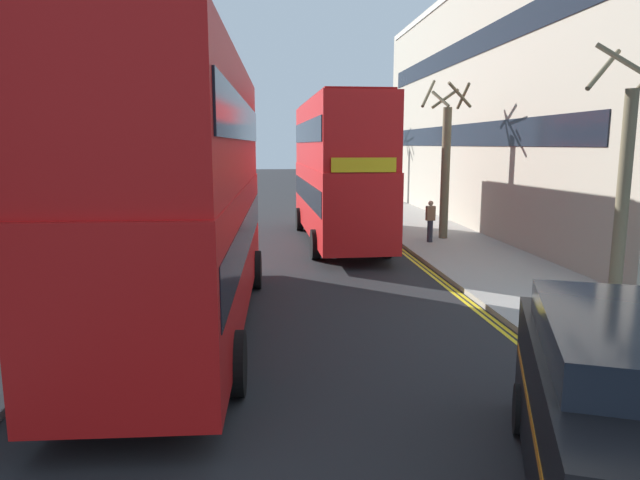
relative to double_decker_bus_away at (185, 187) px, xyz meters
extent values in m
cube|color=#9E9991|center=(8.85, 5.48, -2.96)|extent=(4.00, 80.00, 0.14)
cube|color=#9E9991|center=(-4.15, 5.48, -2.96)|extent=(4.00, 80.00, 0.14)
cube|color=yellow|center=(6.75, 3.48, -3.03)|extent=(0.10, 56.00, 0.01)
cube|color=yellow|center=(6.59, 3.48, -3.03)|extent=(0.10, 56.00, 0.01)
cube|color=red|center=(0.00, 0.00, -1.29)|extent=(2.82, 10.87, 2.60)
cube|color=red|center=(0.00, 0.00, 1.26)|extent=(2.76, 10.65, 2.50)
cube|color=black|center=(0.00, 0.00, -0.99)|extent=(2.83, 10.44, 0.84)
cube|color=black|center=(0.00, 0.00, 1.36)|extent=(2.82, 10.22, 0.80)
cube|color=yellow|center=(0.16, 5.38, 0.26)|extent=(2.00, 0.12, 0.44)
cube|color=maroon|center=(0.00, 0.00, 2.56)|extent=(2.53, 9.78, 0.10)
cylinder|color=black|center=(-1.15, 3.38, -2.51)|extent=(0.33, 1.05, 1.04)
cylinder|color=black|center=(1.35, 3.31, -2.51)|extent=(0.33, 1.05, 1.04)
cylinder|color=black|center=(-1.35, -3.31, -2.51)|extent=(0.33, 1.05, 1.04)
cylinder|color=black|center=(1.15, -3.38, -2.51)|extent=(0.33, 1.05, 1.04)
cube|color=red|center=(4.50, 10.48, -1.29)|extent=(2.73, 10.85, 2.60)
cube|color=red|center=(4.50, 10.48, 1.26)|extent=(2.68, 10.63, 2.50)
cube|color=black|center=(4.50, 10.48, -0.99)|extent=(2.76, 10.42, 0.84)
cube|color=black|center=(4.50, 10.48, 1.36)|extent=(2.74, 10.20, 0.80)
cube|color=yellow|center=(4.62, 5.10, 0.26)|extent=(2.00, 0.10, 0.44)
cube|color=maroon|center=(4.50, 10.48, 2.56)|extent=(2.46, 9.77, 0.10)
cylinder|color=black|center=(5.83, 7.16, -2.51)|extent=(0.32, 1.05, 1.04)
cylinder|color=black|center=(3.33, 7.11, -2.51)|extent=(0.32, 1.05, 1.04)
cylinder|color=black|center=(5.68, 13.86, -2.51)|extent=(0.32, 1.05, 1.04)
cylinder|color=black|center=(3.18, 13.80, -2.51)|extent=(0.32, 1.05, 1.04)
cube|color=black|center=(5.40, -6.65, -2.09)|extent=(3.48, 5.07, 1.50)
cube|color=black|center=(5.46, -6.51, -1.29)|extent=(2.70, 3.47, 0.76)
cube|color=orange|center=(5.40, -6.65, -2.04)|extent=(3.36, 4.73, 0.10)
cylinder|color=black|center=(5.09, -4.97, -2.69)|extent=(0.45, 0.71, 0.68)
cylinder|color=#2D2D38|center=(8.01, 9.35, -2.46)|extent=(0.22, 0.22, 0.85)
cube|color=#8C6647|center=(8.01, 9.35, -1.76)|extent=(0.34, 0.22, 0.56)
sphere|color=tan|center=(8.01, 9.35, -1.37)|extent=(0.20, 0.20, 0.20)
cylinder|color=#6B6047|center=(10.20, 0.90, -0.37)|extent=(0.31, 0.31, 5.04)
cylinder|color=#6B6047|center=(9.81, 1.50, 2.65)|extent=(1.30, 0.90, 1.08)
cylinder|color=#6B6047|center=(9.71, 0.41, 2.64)|extent=(1.10, 1.08, 1.05)
cylinder|color=#6B6047|center=(7.67, 26.55, -0.27)|extent=(0.34, 0.34, 5.23)
cylinder|color=#6B6047|center=(8.43, 26.49, 2.87)|extent=(0.25, 1.55, 1.13)
cylinder|color=#6B6047|center=(7.82, 27.10, 2.74)|extent=(1.18, 0.42, 0.88)
cylinder|color=#6B6047|center=(7.15, 26.90, 2.79)|extent=(0.83, 1.16, 0.97)
cylinder|color=#6B6047|center=(7.06, 26.22, 2.83)|extent=(0.79, 1.33, 1.06)
cylinder|color=#6B6047|center=(8.05, 25.95, 2.84)|extent=(1.30, 0.88, 1.07)
cylinder|color=#6B6047|center=(8.84, 10.27, -0.28)|extent=(0.35, 0.35, 5.21)
cylinder|color=#6B6047|center=(9.44, 10.27, 2.75)|extent=(0.13, 1.26, 0.93)
cylinder|color=#6B6047|center=(8.88, 10.79, 2.69)|extent=(1.11, 0.22, 0.82)
cylinder|color=#6B6047|center=(8.16, 10.69, 2.88)|extent=(0.96, 1.44, 1.19)
cylinder|color=#6B6047|center=(8.47, 10.05, 2.62)|extent=(0.56, 0.84, 0.68)
cylinder|color=#6B6047|center=(9.12, 9.72, 2.75)|extent=(1.19, 0.69, 0.94)
cube|color=#B2A893|center=(15.85, 15.02, 2.68)|extent=(10.00, 28.00, 11.41)
cube|color=black|center=(10.83, 15.02, 5.19)|extent=(0.04, 24.64, 1.00)
cube|color=black|center=(10.83, 15.02, 1.31)|extent=(0.04, 24.64, 1.00)
camera|label=1|loc=(1.67, -11.82, 0.87)|focal=31.60mm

